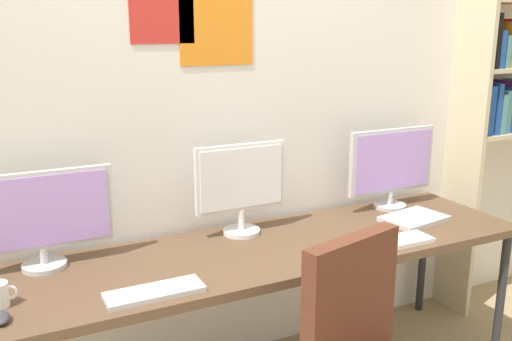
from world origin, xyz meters
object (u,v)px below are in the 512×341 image
(bookshelf, at_px, (510,88))
(monitor_right, at_px, (392,165))
(monitor_left, at_px, (39,216))
(monitor_center, at_px, (241,184))
(keyboard_left, at_px, (155,292))
(keyboard_right, at_px, (393,243))
(desk, at_px, (261,258))
(laptop_closed, at_px, (414,219))
(computer_mouse, at_px, (1,318))

(bookshelf, relative_size, monitor_right, 3.97)
(bookshelf, bearing_deg, monitor_left, -179.62)
(monitor_center, relative_size, keyboard_left, 1.23)
(bookshelf, distance_m, keyboard_right, 1.43)
(desk, height_order, monitor_right, monitor_right)
(monitor_right, bearing_deg, monitor_left, 180.00)
(laptop_closed, bearing_deg, monitor_right, 73.66)
(monitor_center, height_order, monitor_right, same)
(keyboard_right, height_order, laptop_closed, laptop_closed)
(monitor_left, height_order, keyboard_right, monitor_left)
(keyboard_left, bearing_deg, monitor_left, 127.55)
(laptop_closed, bearing_deg, keyboard_left, 178.98)
(monitor_left, height_order, keyboard_left, monitor_left)
(keyboard_right, bearing_deg, keyboard_left, 180.00)
(monitor_center, height_order, keyboard_right, monitor_center)
(desk, height_order, monitor_left, monitor_left)
(monitor_center, distance_m, monitor_right, 0.90)
(keyboard_left, xyz_separation_m, computer_mouse, (-0.52, 0.03, 0.01))
(monitor_center, relative_size, computer_mouse, 4.72)
(monitor_center, bearing_deg, bookshelf, 0.57)
(monitor_right, height_order, laptop_closed, monitor_right)
(keyboard_left, distance_m, laptop_closed, 1.45)
(bookshelf, xyz_separation_m, monitor_left, (-2.67, -0.02, -0.39))
(laptop_closed, bearing_deg, monitor_center, 155.70)
(monitor_center, bearing_deg, monitor_left, 179.99)
(computer_mouse, xyz_separation_m, laptop_closed, (1.95, 0.18, -0.00))
(desk, distance_m, bookshelf, 1.91)
(monitor_center, bearing_deg, desk, -90.00)
(keyboard_left, xyz_separation_m, laptop_closed, (1.43, 0.21, 0.00))
(desk, xyz_separation_m, monitor_right, (0.90, 0.21, 0.29))
(monitor_right, height_order, keyboard_right, monitor_right)
(monitor_left, relative_size, computer_mouse, 6.21)
(desk, xyz_separation_m, keyboard_right, (0.56, -0.23, 0.06))
(monitor_left, xyz_separation_m, monitor_center, (0.90, -0.00, 0.02))
(desk, xyz_separation_m, monitor_left, (-0.90, 0.21, 0.27))
(monitor_center, xyz_separation_m, keyboard_right, (0.56, -0.44, -0.24))
(keyboard_left, relative_size, computer_mouse, 3.83)
(laptop_closed, bearing_deg, desk, 169.30)
(desk, relative_size, keyboard_right, 6.57)
(monitor_left, xyz_separation_m, keyboard_left, (0.34, -0.44, -0.21))
(monitor_center, height_order, keyboard_left, monitor_center)
(monitor_left, xyz_separation_m, laptop_closed, (1.77, -0.23, -0.21))
(bookshelf, bearing_deg, computer_mouse, -171.51)
(bookshelf, relative_size, keyboard_left, 5.80)
(desk, relative_size, laptop_closed, 8.12)
(monitor_center, bearing_deg, keyboard_left, -141.70)
(monitor_right, height_order, computer_mouse, monitor_right)
(bookshelf, bearing_deg, monitor_center, -179.43)
(desk, xyz_separation_m, computer_mouse, (-1.08, -0.20, 0.06))
(desk, height_order, bookshelf, bookshelf)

